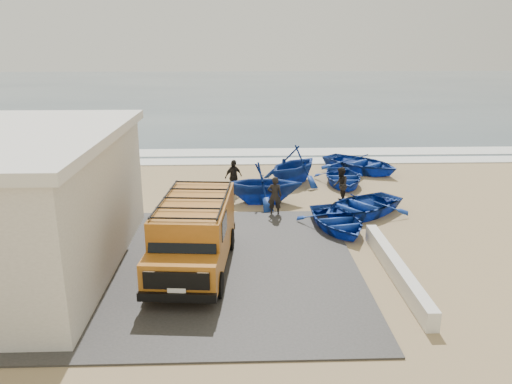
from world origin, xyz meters
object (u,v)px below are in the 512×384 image
object	(u,v)px
boat_mid_left	(263,183)
boat_far_right	(361,163)
boat_far_left	(293,165)
fisherman_back	(233,177)
fisherman_middle	(340,185)
parapet	(396,269)
boat_near_right	(360,206)
boat_near_left	(337,221)
boat_mid_right	(343,178)
van	(194,232)
fisherman_front	(275,196)

from	to	relation	value
boat_mid_left	boat_far_right	bearing A→B (deg)	-45.90
boat_far_left	fisherman_back	xyz separation A→B (m)	(-2.95, -1.65, -0.14)
fisherman_middle	parapet	bearing A→B (deg)	14.92
boat_far_left	fisherman_middle	bearing A→B (deg)	-21.79
boat_near_right	fisherman_middle	size ratio (longest dim) A/B	2.51
boat_near_left	fisherman_middle	size ratio (longest dim) A/B	2.17
boat_mid_left	boat_mid_right	world-z (taller)	boat_mid_left
boat_mid_right	fisherman_back	size ratio (longest dim) A/B	2.22
boat_mid_left	boat_far_left	distance (m)	3.50
boat_mid_left	parapet	bearing A→B (deg)	-152.51
boat_near_right	boat_mid_left	xyz separation A→B (m)	(-3.88, 1.78, 0.49)
boat_mid_left	van	bearing A→B (deg)	160.42
parapet	fisherman_front	xyz separation A→B (m)	(-3.24, 5.76, 0.53)
boat_near_left	boat_mid_left	size ratio (longest dim) A/B	1.01
parapet	van	distance (m)	6.20
boat_near_left	boat_near_right	bearing A→B (deg)	39.24
boat_near_right	boat_far_left	size ratio (longest dim) A/B	1.11
boat_far_left	fisherman_back	bearing A→B (deg)	-111.09
boat_near_left	boat_far_right	distance (m)	9.04
boat_far_left	van	bearing A→B (deg)	-73.57
boat_near_left	boat_far_right	xyz separation A→B (m)	(2.92, 8.56, 0.10)
parapet	boat_near_left	size ratio (longest dim) A/B	1.74
boat_mid_left	fisherman_back	distance (m)	1.92
parapet	boat_mid_right	xyz separation A→B (m)	(0.41, 9.99, 0.09)
parapet	fisherman_front	distance (m)	6.63
boat_near_right	boat_far_left	xyz separation A→B (m)	(-2.21, 4.86, 0.53)
boat_near_right	boat_far_left	distance (m)	5.36
van	boat_far_left	distance (m)	10.37
boat_near_left	fisherman_front	xyz separation A→B (m)	(-2.22, 1.79, 0.45)
boat_far_right	fisherman_back	size ratio (longest dim) A/B	2.74
fisherman_back	van	bearing A→B (deg)	-134.80
van	boat_mid_left	world-z (taller)	van
parapet	van	bearing A→B (deg)	171.91
parapet	boat_mid_right	bearing A→B (deg)	87.64
boat_mid_right	fisherman_front	xyz separation A→B (m)	(-3.65, -4.23, 0.43)
fisherman_middle	boat_near_left	bearing A→B (deg)	-0.16
parapet	boat_mid_left	distance (m)	8.20
fisherman_front	fisherman_back	bearing A→B (deg)	-57.98
boat_mid_left	fisherman_front	distance (m)	1.61
boat_near_left	boat_mid_right	size ratio (longest dim) A/B	0.97
boat_mid_left	fisherman_front	xyz separation A→B (m)	(0.42, -1.56, -0.10)
boat_far_right	boat_near_right	bearing A→B (deg)	-145.16
boat_mid_right	boat_far_left	distance (m)	2.50
boat_near_right	fisherman_middle	xyz separation A→B (m)	(-0.49, 1.71, 0.38)
fisherman_front	fisherman_back	xyz separation A→B (m)	(-1.69, 2.98, -0.00)
boat_far_right	fisherman_front	world-z (taller)	fisherman_front
fisherman_middle	boat_far_right	bearing A→B (deg)	170.53
boat_mid_right	boat_far_right	xyz separation A→B (m)	(1.48, 2.54, 0.09)
fisherman_back	boat_near_left	bearing A→B (deg)	-87.26
parapet	van	size ratio (longest dim) A/B	1.11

